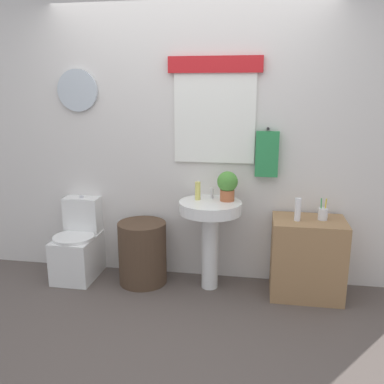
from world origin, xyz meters
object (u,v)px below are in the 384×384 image
at_px(wooden_cabinet, 307,258).
at_px(soap_bottle, 198,191).
at_px(potted_plant, 227,185).
at_px(lotion_bottle, 298,210).
at_px(toilet, 79,247).
at_px(toothbrush_cup, 323,214).
at_px(laundry_hamper, 143,253).
at_px(pedestal_sink, 210,222).

distance_m(wooden_cabinet, soap_bottle, 1.11).
distance_m(potted_plant, lotion_bottle, 0.63).
bearing_deg(lotion_bottle, potted_plant, 170.53).
distance_m(toilet, wooden_cabinet, 2.12).
bearing_deg(toothbrush_cup, toilet, 179.65).
distance_m(laundry_hamper, soap_bottle, 0.79).
bearing_deg(toilet, lotion_bottle, -2.10).
bearing_deg(soap_bottle, lotion_bottle, -5.98).
xyz_separation_m(toilet, lotion_bottle, (2.01, -0.07, 0.49)).
xyz_separation_m(soap_bottle, toothbrush_cup, (1.07, -0.03, -0.15)).
xyz_separation_m(pedestal_sink, toothbrush_cup, (0.95, 0.02, 0.12)).
relative_size(toilet, wooden_cabinet, 1.11).
xyz_separation_m(lotion_bottle, toothbrush_cup, (0.21, 0.06, -0.04)).
bearing_deg(lotion_bottle, laundry_hamper, 178.32).
xyz_separation_m(pedestal_sink, soap_bottle, (-0.12, 0.05, 0.27)).
bearing_deg(soap_bottle, toothbrush_cup, -1.59).
bearing_deg(pedestal_sink, wooden_cabinet, 0.00).
height_order(laundry_hamper, pedestal_sink, pedestal_sink).
distance_m(toilet, potted_plant, 1.56).
relative_size(laundry_hamper, lotion_bottle, 2.99).
bearing_deg(potted_plant, toilet, -178.93).
relative_size(toilet, soap_bottle, 4.76).
bearing_deg(potted_plant, wooden_cabinet, -4.86).
bearing_deg(soap_bottle, laundry_hamper, -174.37).
distance_m(soap_bottle, toothbrush_cup, 1.08).
xyz_separation_m(wooden_cabinet, soap_bottle, (-0.97, 0.05, 0.54)).
relative_size(potted_plant, toothbrush_cup, 1.41).
xyz_separation_m(wooden_cabinet, potted_plant, (-0.71, 0.06, 0.61)).
distance_m(wooden_cabinet, potted_plant, 0.93).
distance_m(wooden_cabinet, lotion_bottle, 0.45).
relative_size(soap_bottle, potted_plant, 0.62).
bearing_deg(toothbrush_cup, lotion_bottle, -164.23).
height_order(toilet, laundry_hamper, toilet).
xyz_separation_m(laundry_hamper, lotion_bottle, (1.37, -0.04, 0.49)).
xyz_separation_m(laundry_hamper, wooden_cabinet, (1.47, 0.00, 0.05)).
bearing_deg(lotion_bottle, pedestal_sink, 176.90).
distance_m(toilet, pedestal_sink, 1.31).
distance_m(lotion_bottle, toothbrush_cup, 0.23).
bearing_deg(toothbrush_cup, potted_plant, 177.19).
bearing_deg(wooden_cabinet, toilet, 179.09).
height_order(potted_plant, lotion_bottle, potted_plant).
height_order(toilet, soap_bottle, soap_bottle).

